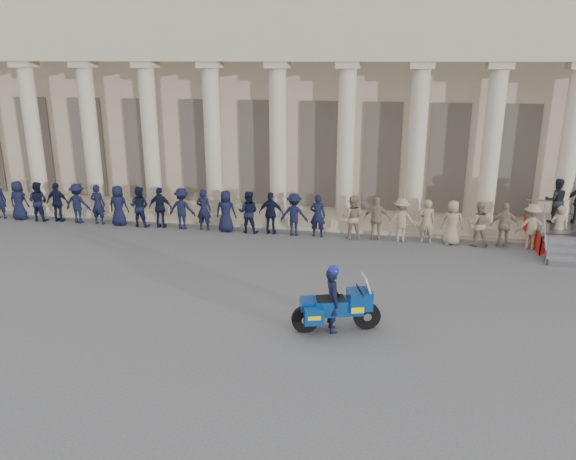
{
  "coord_description": "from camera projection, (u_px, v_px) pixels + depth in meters",
  "views": [
    {
      "loc": [
        3.13,
        -13.03,
        6.43
      ],
      "look_at": [
        0.18,
        2.36,
        1.6
      ],
      "focal_mm": 35.0,
      "sensor_mm": 36.0,
      "label": 1
    }
  ],
  "objects": [
    {
      "name": "ground",
      "position": [
        264.0,
        314.0,
        14.68
      ],
      "size": [
        90.0,
        90.0,
        0.0
      ],
      "primitive_type": "plane",
      "color": "#4C4C4F",
      "rests_on": "ground"
    },
    {
      "name": "building",
      "position": [
        332.0,
        98.0,
        27.19
      ],
      "size": [
        40.0,
        12.5,
        9.0
      ],
      "color": "tan",
      "rests_on": "ground"
    },
    {
      "name": "motorcycle",
      "position": [
        337.0,
        307.0,
        13.65
      ],
      "size": [
        2.15,
        1.19,
        1.42
      ],
      "rotation": [
        0.0,
        0.0,
        0.3
      ],
      "color": "black",
      "rests_on": "ground"
    },
    {
      "name": "rider",
      "position": [
        333.0,
        298.0,
        13.56
      ],
      "size": [
        0.55,
        0.68,
        1.71
      ],
      "rotation": [
        0.0,
        0.0,
        1.87
      ],
      "color": "black",
      "rests_on": "ground"
    },
    {
      "name": "officer_rank",
      "position": [
        255.0,
        212.0,
        21.25
      ],
      "size": [
        22.27,
        0.61,
        1.61
      ],
      "color": "black",
      "rests_on": "ground"
    }
  ]
}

